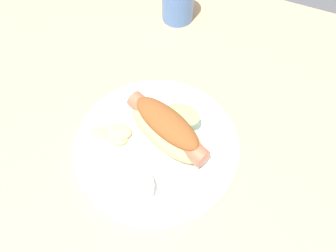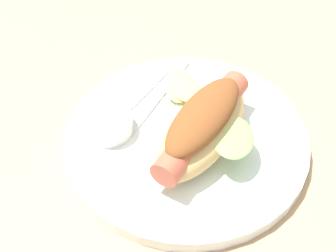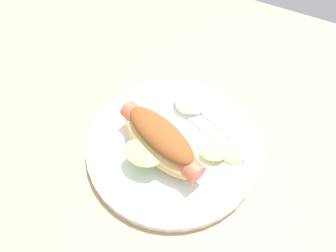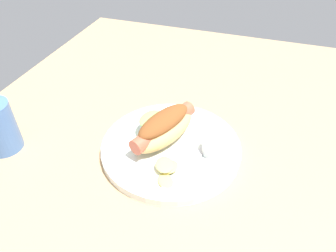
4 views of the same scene
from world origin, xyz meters
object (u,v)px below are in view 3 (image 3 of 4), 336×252
object	(u,v)px
sauce_ramekin	(191,100)
plate	(171,146)
knife	(217,136)
fork	(219,125)
chips_pile	(220,152)
hot_dog	(161,141)

from	to	relation	value
sauce_ramekin	plate	bearing A→B (deg)	-87.51
plate	knife	distance (cm)	7.60
fork	chips_pile	distance (cm)	5.38
fork	knife	distance (cm)	2.20
plate	knife	bearing A→B (deg)	35.51
chips_pile	plate	bearing A→B (deg)	-168.56
plate	hot_dog	distance (cm)	4.37
hot_dog	knife	xyz separation A→B (cm)	(6.90, 6.26, -2.89)
sauce_ramekin	chips_pile	size ratio (longest dim) A/B	0.69
hot_dog	fork	xyz separation A→B (cm)	(6.48, 8.42, -2.87)
sauce_ramekin	fork	size ratio (longest dim) A/B	0.38
plate	chips_pile	world-z (taller)	chips_pile
sauce_ramekin	knife	xyz separation A→B (cm)	(6.51, -4.32, -0.96)
fork	knife	world-z (taller)	same
knife	hot_dog	bearing A→B (deg)	60.93
hot_dog	sauce_ramekin	xyz separation A→B (cm)	(0.39, 10.58, -1.93)
knife	chips_pile	distance (cm)	3.25
hot_dog	chips_pile	size ratio (longest dim) A/B	2.15
sauce_ramekin	chips_pile	bearing A→B (deg)	-41.58
plate	sauce_ramekin	distance (cm)	8.92
fork	knife	bearing A→B (deg)	125.15
sauce_ramekin	knife	bearing A→B (deg)	-33.57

